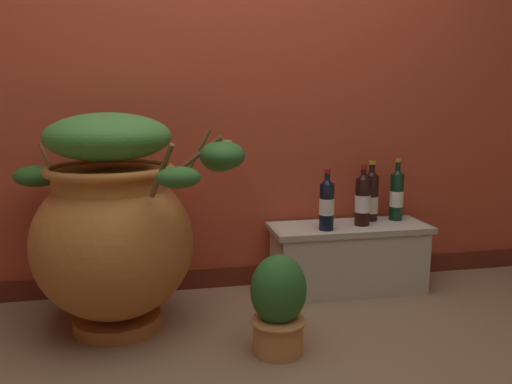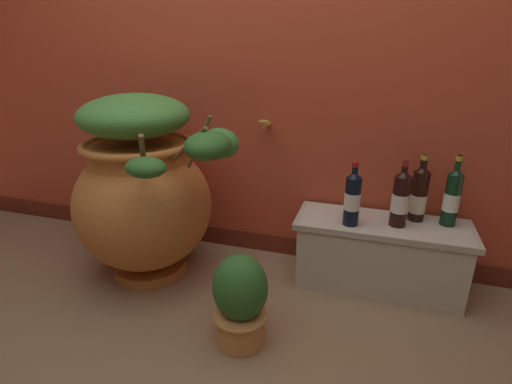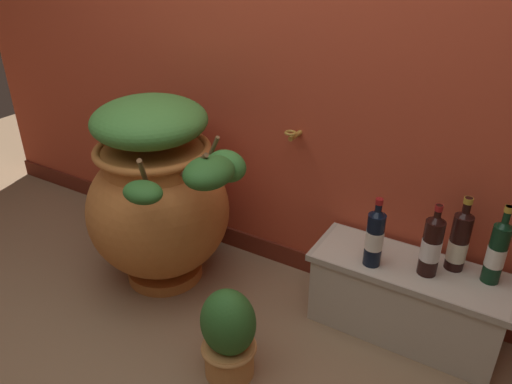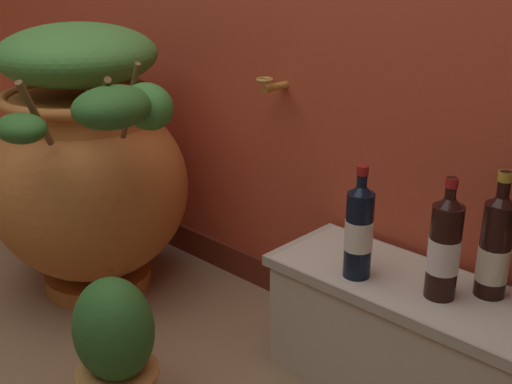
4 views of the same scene
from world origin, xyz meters
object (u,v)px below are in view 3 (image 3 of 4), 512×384
object	(u,v)px
wine_bottle_right	(459,240)
potted_shrub	(229,335)
wine_bottle_left	(432,244)
terracotta_urn	(158,195)
wine_bottle_back	(375,236)
wine_bottle_middle	(497,250)

from	to	relation	value
wine_bottle_right	potted_shrub	size ratio (longest dim) A/B	0.81
wine_bottle_left	potted_shrub	bearing A→B (deg)	-135.47
terracotta_urn	wine_bottle_right	size ratio (longest dim) A/B	3.01
wine_bottle_right	wine_bottle_back	size ratio (longest dim) A/B	1.06
wine_bottle_left	wine_bottle_middle	size ratio (longest dim) A/B	0.93
wine_bottle_right	potted_shrub	distance (m)	1.01
wine_bottle_middle	potted_shrub	xyz separation A→B (m)	(-0.83, -0.67, -0.30)
wine_bottle_left	wine_bottle_middle	bearing A→B (deg)	19.07
wine_bottle_left	wine_bottle_back	bearing A→B (deg)	-165.49
wine_bottle_right	wine_bottle_back	distance (m)	0.34
wine_bottle_back	potted_shrub	world-z (taller)	wine_bottle_back
wine_bottle_left	wine_bottle_back	xyz separation A→B (m)	(-0.22, -0.06, -0.00)
potted_shrub	wine_bottle_right	bearing A→B (deg)	44.89
wine_bottle_middle	wine_bottle_back	distance (m)	0.47
wine_bottle_left	wine_bottle_middle	distance (m)	0.24
wine_bottle_right	wine_bottle_back	world-z (taller)	wine_bottle_right
wine_bottle_right	potted_shrub	xyz separation A→B (m)	(-0.68, -0.68, -0.29)
terracotta_urn	wine_bottle_middle	size ratio (longest dim) A/B	2.91
wine_bottle_left	wine_bottle_middle	xyz separation A→B (m)	(0.23, 0.08, 0.00)
potted_shrub	wine_bottle_left	bearing A→B (deg)	44.53
wine_bottle_back	wine_bottle_middle	bearing A→B (deg)	16.89
wine_bottle_middle	potted_shrub	size ratio (longest dim) A/B	0.84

